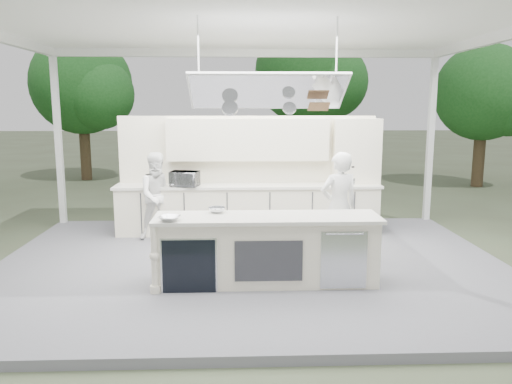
{
  "coord_description": "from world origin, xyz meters",
  "views": [
    {
      "loc": [
        -0.21,
        -7.57,
        2.56
      ],
      "look_at": [
        0.1,
        0.4,
        1.18
      ],
      "focal_mm": 35.0,
      "sensor_mm": 36.0,
      "label": 1
    }
  ],
  "objects_px": {
    "sous_chef": "(159,196)",
    "head_chef": "(339,206)",
    "back_counter": "(248,208)",
    "demo_island": "(266,250)"
  },
  "relations": [
    {
      "from": "sous_chef",
      "to": "head_chef",
      "type": "bearing_deg",
      "value": -44.99
    },
    {
      "from": "head_chef",
      "to": "back_counter",
      "type": "bearing_deg",
      "value": -66.51
    },
    {
      "from": "back_counter",
      "to": "sous_chef",
      "type": "height_order",
      "value": "sous_chef"
    },
    {
      "from": "back_counter",
      "to": "sous_chef",
      "type": "relative_size",
      "value": 3.16
    },
    {
      "from": "demo_island",
      "to": "sous_chef",
      "type": "distance_m",
      "value": 3.09
    },
    {
      "from": "demo_island",
      "to": "head_chef",
      "type": "bearing_deg",
      "value": 40.67
    },
    {
      "from": "sous_chef",
      "to": "back_counter",
      "type": "bearing_deg",
      "value": -8.39
    },
    {
      "from": "head_chef",
      "to": "sous_chef",
      "type": "bearing_deg",
      "value": -39.84
    },
    {
      "from": "demo_island",
      "to": "back_counter",
      "type": "height_order",
      "value": "same"
    },
    {
      "from": "demo_island",
      "to": "head_chef",
      "type": "height_order",
      "value": "head_chef"
    }
  ]
}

